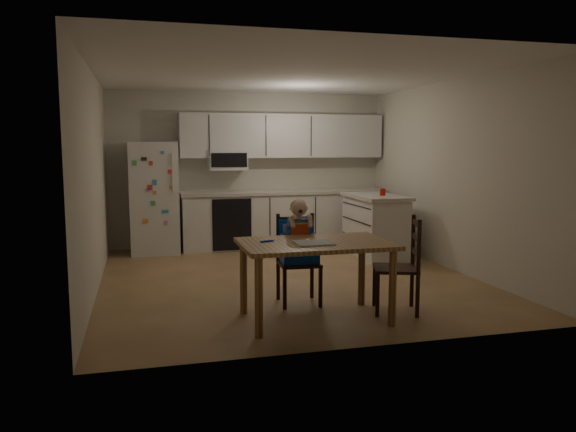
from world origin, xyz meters
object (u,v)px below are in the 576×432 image
Objects in this scene: refrigerator at (154,198)px; kitchen_island at (375,225)px; dining_table at (315,252)px; chair_booster at (298,241)px; red_cup at (383,192)px; chair_side at (406,259)px.

kitchen_island is at bearing -19.60° from refrigerator.
dining_table is at bearing -123.30° from kitchen_island.
kitchen_island is 2.76m from chair_booster.
refrigerator is 1.55× the size of chair_booster.
red_cup is at bearing 54.58° from dining_table.
chair_booster is at bearing -103.58° from chair_side.
red_cup is 2.75m from chair_side.
refrigerator reaches higher than red_cup.
refrigerator is 16.80× the size of red_cup.
chair_booster is at bearing -133.00° from red_cup.
refrigerator is at bearing 116.68° from chair_booster.
dining_table is (1.38, -3.84, -0.20)m from refrigerator.
kitchen_island is 3.25m from dining_table.
red_cup reaches higher than dining_table.
kitchen_island is 12.34× the size of red_cup.
refrigerator is 3.38m from kitchen_island.
refrigerator reaches higher than chair_side.
dining_table is 1.48× the size of chair_side.
kitchen_island is 1.14× the size of chair_booster.
red_cup is 0.11× the size of chair_side.
red_cup is (3.22, -1.26, 0.12)m from refrigerator.
refrigerator is 4.48m from chair_side.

